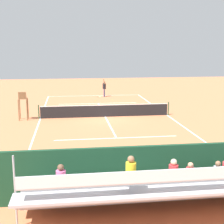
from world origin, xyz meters
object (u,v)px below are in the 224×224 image
at_px(tennis_player, 104,87).
at_px(tennis_ball_near, 113,100).
at_px(equipment_bag, 134,187).
at_px(courtside_bench, 184,173).
at_px(tennis_racket, 100,97).
at_px(tennis_net, 105,111).
at_px(tennis_ball_far, 95,101).
at_px(bleacher_stand, 164,188).
at_px(umpire_chair, 23,103).

height_order(tennis_player, tennis_ball_near, tennis_player).
distance_m(equipment_bag, tennis_ball_near, 21.23).
height_order(courtside_bench, tennis_player, tennis_player).
bearing_deg(courtside_bench, tennis_player, -88.56).
height_order(tennis_racket, tennis_ball_near, tennis_ball_near).
distance_m(tennis_net, equipment_bag, 13.41).
height_order(tennis_racket, tennis_ball_far, tennis_ball_far).
distance_m(courtside_bench, tennis_player, 23.45).
bearing_deg(courtside_bench, bleacher_stand, 55.37).
relative_size(umpire_chair, tennis_ball_near, 32.42).
bearing_deg(tennis_ball_near, tennis_net, 77.92).
distance_m(tennis_racket, tennis_ball_far, 2.80).
distance_m(tennis_player, tennis_racket, 1.13).
xyz_separation_m(equipment_bag, tennis_player, (-1.46, -23.56, 0.84)).
height_order(bleacher_stand, tennis_ball_near, bleacher_stand).
xyz_separation_m(bleacher_stand, tennis_ball_near, (-1.45, -23.08, -0.92)).
xyz_separation_m(bleacher_stand, courtside_bench, (-1.44, -2.08, -0.40)).
bearing_deg(tennis_ball_near, tennis_ball_far, 10.32).
distance_m(equipment_bag, tennis_ball_far, 20.80).
height_order(equipment_bag, tennis_ball_far, equipment_bag).
xyz_separation_m(tennis_net, equipment_bag, (0.41, 13.40, -0.32)).
relative_size(courtside_bench, equipment_bag, 2.00).
bearing_deg(bleacher_stand, tennis_ball_far, -89.05).
xyz_separation_m(tennis_racket, tennis_ball_near, (-1.12, 2.38, 0.02)).
distance_m(tennis_player, tennis_ball_near, 2.69).
height_order(umpire_chair, equipment_bag, umpire_chair).
height_order(tennis_net, tennis_ball_near, tennis_net).
bearing_deg(equipment_bag, tennis_net, -91.74).
bearing_deg(tennis_net, tennis_ball_near, -102.08).
bearing_deg(tennis_net, equipment_bag, 88.26).
bearing_deg(equipment_bag, tennis_racket, -92.28).
xyz_separation_m(bleacher_stand, equipment_bag, (0.61, -1.95, -0.78)).
bearing_deg(equipment_bag, bleacher_stand, 107.43).
distance_m(umpire_chair, tennis_ball_near, 11.28).
bearing_deg(tennis_net, courtside_bench, 97.05).
xyz_separation_m(equipment_bag, tennis_racket, (-0.94, -23.51, -0.16)).
bearing_deg(tennis_racket, equipment_bag, 87.72).
bearing_deg(tennis_player, tennis_racket, 5.88).
height_order(tennis_net, bleacher_stand, bleacher_stand).
bearing_deg(equipment_bag, tennis_ball_near, -95.57).
distance_m(umpire_chair, equipment_bag, 14.40).
bearing_deg(tennis_racket, umpire_chair, 57.03).
xyz_separation_m(bleacher_stand, umpire_chair, (6.41, -15.09, 0.36)).
distance_m(umpire_chair, courtside_bench, 15.21).
bearing_deg(courtside_bench, tennis_racket, -87.28).
height_order(bleacher_stand, umpire_chair, bleacher_stand).
height_order(bleacher_stand, equipment_bag, bleacher_stand).
bearing_deg(umpire_chair, tennis_player, -124.81).
height_order(tennis_net, tennis_player, tennis_player).
xyz_separation_m(tennis_racket, tennis_ball_far, (0.70, 2.71, 0.02)).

